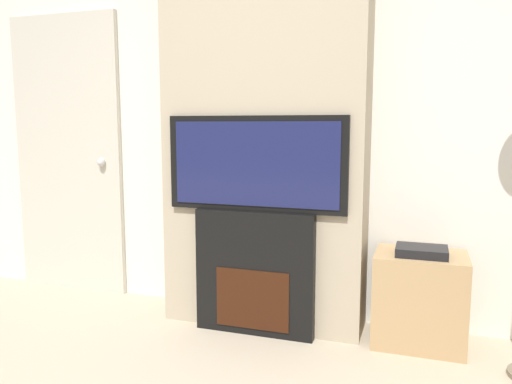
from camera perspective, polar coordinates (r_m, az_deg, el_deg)
wall_back at (r=3.29m, az=2.20°, el=9.32°), size 6.00×0.06×2.70m
chimney_breast at (r=3.09m, az=1.08°, el=9.43°), size 1.25×0.36×2.70m
fireplace at (r=3.05m, az=-0.01°, el=-9.16°), size 0.73×0.15×0.75m
television at (r=2.92m, az=-0.02°, el=3.25°), size 1.09×0.07×0.56m
media_stand at (r=3.06m, az=18.17°, el=-11.40°), size 0.51×0.38×0.58m
entry_door at (r=4.01m, az=-20.66°, el=3.92°), size 0.91×0.09×2.05m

